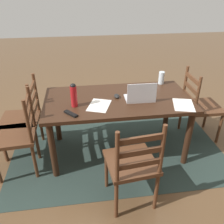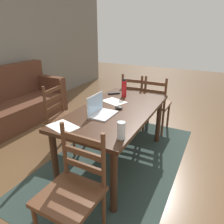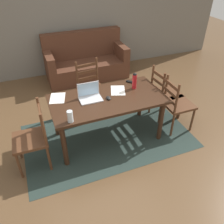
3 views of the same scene
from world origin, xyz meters
TOP-DOWN VIEW (x-y plane):
  - ground_plane at (0.00, 0.00)m, footprint 14.00×14.00m
  - area_rug at (0.00, 0.00)m, footprint 2.62×1.56m
  - dining_table at (0.00, 0.00)m, footprint 1.65×0.85m
  - chair_far_head at (-0.00, 0.80)m, footprint 0.49×0.49m
  - chair_right_near at (1.12, -0.17)m, footprint 0.44×0.44m
  - chair_left_near at (-1.12, -0.17)m, footprint 0.45×0.45m
  - chair_right_far at (1.12, 0.17)m, footprint 0.47×0.47m
  - laptop at (-0.23, 0.09)m, footprint 0.32×0.23m
  - water_bottle at (0.49, 0.12)m, footprint 0.07×0.07m
  - drinking_glass at (-0.62, -0.35)m, footprint 0.07×0.07m
  - computer_mouse at (0.01, -0.03)m, footprint 0.06×0.10m
  - tv_remote at (0.53, 0.29)m, footprint 0.15×0.16m
  - paper_stack_left at (-0.67, 0.26)m, footprint 0.28×0.34m
  - paper_stack_right at (0.23, 0.14)m, footprint 0.30×0.35m

SIDE VIEW (x-z plane):
  - ground_plane at x=0.00m, z-range 0.00..0.00m
  - area_rug at x=0.00m, z-range 0.00..0.01m
  - chair_far_head at x=0.00m, z-range -0.01..0.94m
  - chair_right_near at x=1.12m, z-range -0.01..0.94m
  - chair_left_near at x=-1.12m, z-range -0.01..0.94m
  - chair_right_far at x=1.12m, z-range -0.01..0.94m
  - dining_table at x=0.00m, z-range 0.28..1.01m
  - paper_stack_left at x=-0.67m, z-range 0.73..0.74m
  - paper_stack_right at x=0.23m, z-range 0.73..0.74m
  - tv_remote at x=0.53m, z-range 0.73..0.75m
  - computer_mouse at x=0.01m, z-range 0.73..0.77m
  - laptop at x=-0.23m, z-range 0.68..0.91m
  - drinking_glass at x=-0.62m, z-range 0.73..0.89m
  - water_bottle at x=0.49m, z-range 0.74..1.00m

